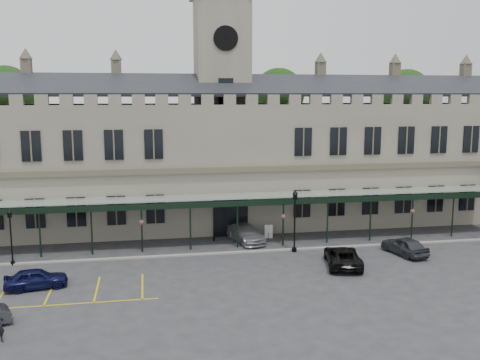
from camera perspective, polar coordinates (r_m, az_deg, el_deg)
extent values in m
plane|color=#2F2F32|center=(39.25, 1.57, -10.05)|extent=(140.00, 140.00, 0.00)
cube|color=slate|center=(53.30, -1.90, 1.66)|extent=(60.00, 10.00, 12.00)
cube|color=#504A3A|center=(48.20, -1.01, 1.12)|extent=(60.00, 0.35, 0.50)
cube|color=black|center=(50.40, -1.53, 10.12)|extent=(60.00, 4.77, 2.20)
cube|color=black|center=(55.35, -2.32, 10.02)|extent=(60.00, 4.77, 2.20)
cube|color=black|center=(49.06, -1.01, -3.85)|extent=(3.20, 0.18, 3.80)
cube|color=slate|center=(52.90, -1.93, 7.03)|extent=(5.00, 5.00, 22.00)
cylinder|color=silver|center=(50.60, -1.54, 14.88)|extent=(2.20, 0.12, 2.20)
cylinder|color=black|center=(50.53, -1.53, 14.89)|extent=(2.30, 0.04, 2.30)
cube|color=black|center=(50.34, -1.52, 9.21)|extent=(1.40, 0.12, 2.80)
cube|color=#8C9E93|center=(46.77, -0.65, -1.73)|extent=(50.00, 4.00, 0.40)
cube|color=black|center=(44.88, -0.23, -2.51)|extent=(50.00, 0.18, 0.50)
cube|color=gray|center=(44.38, 0.12, -7.70)|extent=(60.00, 0.40, 0.12)
cylinder|color=#332314|center=(63.35, -23.27, 2.10)|extent=(0.70, 0.70, 12.00)
sphere|color=black|center=(62.99, -23.67, 8.43)|extent=(6.00, 6.00, 6.00)
cylinder|color=#332314|center=(63.64, 4.07, 2.83)|extent=(0.70, 0.70, 12.00)
sphere|color=black|center=(63.27, 4.14, 9.15)|extent=(6.00, 6.00, 6.00)
cylinder|color=#332314|center=(69.32, 17.02, 2.97)|extent=(0.70, 0.70, 12.00)
sphere|color=black|center=(68.98, 17.29, 8.76)|extent=(6.00, 6.00, 6.00)
cylinder|color=black|center=(44.82, -23.07, -8.16)|extent=(0.34, 0.34, 0.28)
cylinder|color=black|center=(44.36, -23.21, -6.00)|extent=(0.11, 0.11, 3.78)
cube|color=black|center=(43.90, -23.37, -3.43)|extent=(0.26, 0.26, 0.38)
cone|color=black|center=(43.84, -23.40, -3.01)|extent=(0.42, 0.42, 0.28)
cylinder|color=black|center=(44.90, 5.80, -7.40)|extent=(0.40, 0.40, 0.34)
cylinder|color=black|center=(44.36, 5.85, -4.84)|extent=(0.13, 0.13, 4.47)
cube|color=black|center=(43.85, 5.90, -1.79)|extent=(0.31, 0.31, 0.45)
cone|color=black|center=(43.78, 5.90, -1.28)|extent=(0.49, 0.49, 0.34)
cylinder|color=black|center=(48.78, 3.07, -5.92)|extent=(0.06, 0.06, 0.52)
cube|color=silver|center=(48.69, 3.07, -5.51)|extent=(0.73, 0.17, 1.25)
cylinder|color=black|center=(47.81, -2.78, -5.97)|extent=(0.17, 0.17, 0.94)
cylinder|color=black|center=(49.39, 4.62, -5.48)|extent=(0.17, 0.17, 0.97)
imported|color=#0C0F38|center=(38.85, -20.93, -9.79)|extent=(4.30, 2.36, 1.39)
imported|color=gray|center=(47.50, 0.59, -5.70)|extent=(3.24, 5.54, 1.51)
imported|color=black|center=(41.67, 10.91, -8.01)|extent=(3.56, 5.71, 1.47)
imported|color=#323439|center=(45.71, 17.15, -6.71)|extent=(2.69, 4.68, 1.50)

